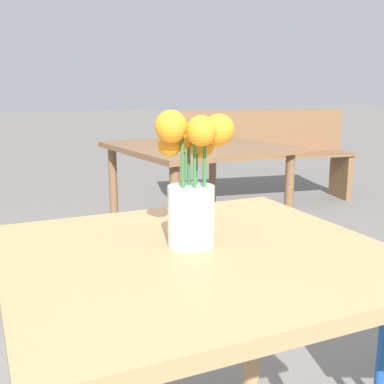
{
  "coord_description": "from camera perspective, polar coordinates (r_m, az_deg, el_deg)",
  "views": [
    {
      "loc": [
        -0.42,
        -0.86,
        1.08
      ],
      "look_at": [
        0.0,
        0.03,
        0.86
      ],
      "focal_mm": 45.0,
      "sensor_mm": 36.0,
      "label": 1
    }
  ],
  "objects": [
    {
      "name": "bench_near",
      "position": [
        4.56,
        8.14,
        4.73
      ],
      "size": [
        1.8,
        0.68,
        0.85
      ],
      "color": "brown",
      "rests_on": "ground_plane"
    },
    {
      "name": "table_back",
      "position": [
        2.74,
        0.61,
        3.4
      ],
      "size": [
        0.93,
        0.96,
        0.75
      ],
      "color": "brown",
      "rests_on": "ground_plane"
    },
    {
      "name": "flower_vase",
      "position": [
        1.0,
        0.07,
        0.98
      ],
      "size": [
        0.17,
        0.15,
        0.29
      ],
      "color": "silver",
      "rests_on": "table_front"
    },
    {
      "name": "table_front",
      "position": [
        1.06,
        0.66,
        -13.25
      ],
      "size": [
        0.8,
        0.74,
        0.74
      ],
      "color": "tan",
      "rests_on": "ground_plane"
    }
  ]
}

